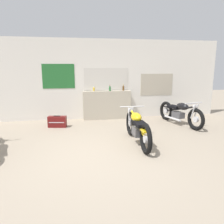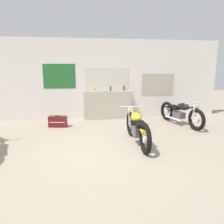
{
  "view_description": "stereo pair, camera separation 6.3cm",
  "coord_description": "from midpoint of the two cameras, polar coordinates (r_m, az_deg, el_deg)",
  "views": [
    {
      "loc": [
        -0.32,
        -4.24,
        1.83
      ],
      "look_at": [
        0.6,
        1.18,
        0.7
      ],
      "focal_mm": 35.0,
      "sensor_mm": 36.0,
      "label": 1
    },
    {
      "loc": [
        -0.26,
        -4.25,
        1.83
      ],
      "look_at": [
        0.6,
        1.18,
        0.7
      ],
      "focal_mm": 35.0,
      "sensor_mm": 36.0,
      "label": 2
    }
  ],
  "objects": [
    {
      "name": "bottle_left_center",
      "position": [
        7.69,
        -0.13,
        6.21
      ],
      "size": [
        0.06,
        0.06,
        0.21
      ],
      "color": "#23662D",
      "rests_on": "sill_counter"
    },
    {
      "name": "motorcycle_black",
      "position": [
        7.35,
        17.66,
        -0.2
      ],
      "size": [
        0.75,
        2.04,
        0.81
      ],
      "color": "black",
      "rests_on": "ground_plane"
    },
    {
      "name": "bottle_center",
      "position": [
        7.84,
        3.41,
        6.31
      ],
      "size": [
        0.06,
        0.06,
        0.22
      ],
      "color": "#5B3814",
      "rests_on": "sill_counter"
    },
    {
      "name": "bottle_leftmost",
      "position": [
        7.68,
        -4.34,
        6.02
      ],
      "size": [
        0.06,
        0.06,
        0.16
      ],
      "color": "gold",
      "rests_on": "sill_counter"
    },
    {
      "name": "sill_counter",
      "position": [
        7.8,
        -0.92,
        1.85
      ],
      "size": [
        1.68,
        0.28,
        1.01
      ],
      "color": "#B7AD99",
      "rests_on": "ground_plane"
    },
    {
      "name": "wall_back",
      "position": [
        7.81,
        -6.75,
        8.39
      ],
      "size": [
        10.0,
        0.07,
        2.8
      ],
      "color": "silver",
      "rests_on": "ground_plane"
    },
    {
      "name": "hard_case_darkred",
      "position": [
        6.99,
        -13.71,
        -2.44
      ],
      "size": [
        0.58,
        0.31,
        0.37
      ],
      "color": "maroon",
      "rests_on": "ground_plane"
    },
    {
      "name": "motorcycle_yellow",
      "position": [
        5.33,
        6.93,
        -4.0
      ],
      "size": [
        0.64,
        2.01,
        0.83
      ],
      "color": "black",
      "rests_on": "ground_plane"
    },
    {
      "name": "ground_plane",
      "position": [
        4.63,
        -4.77,
        -11.7
      ],
      "size": [
        24.0,
        24.0,
        0.0
      ],
      "primitive_type": "plane",
      "color": "gray"
    }
  ]
}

